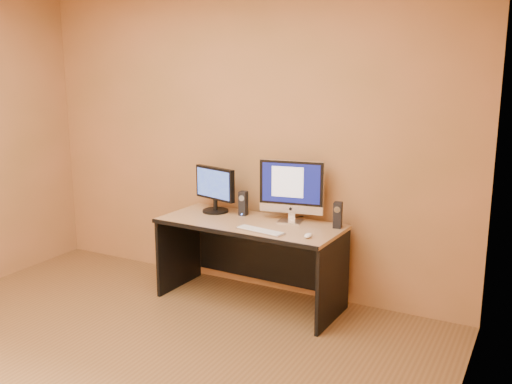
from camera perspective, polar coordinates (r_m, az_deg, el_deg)
walls at (r=3.27m, az=-18.75°, el=1.45°), size 4.00×4.00×2.60m
desk at (r=4.63m, az=-0.59°, el=-7.08°), size 1.49×0.70×0.68m
imac at (r=4.49m, az=3.48°, el=0.12°), size 0.55×0.28×0.50m
second_monitor at (r=4.81m, az=-4.11°, el=0.22°), size 0.48×0.33×0.38m
speaker_left at (r=4.71m, az=-1.28°, el=-1.14°), size 0.07×0.07×0.20m
speaker_right at (r=4.39m, az=8.18°, el=-2.30°), size 0.07×0.07×0.20m
keyboard at (r=4.27m, az=0.42°, el=-3.88°), size 0.41×0.17×0.02m
mouse at (r=4.14m, az=5.24°, el=-4.34°), size 0.06×0.10×0.03m
cable_a at (r=4.63m, az=3.62°, el=-2.64°), size 0.09×0.18×0.01m
cable_b at (r=4.66m, az=3.88°, el=-2.56°), size 0.10×0.14×0.01m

